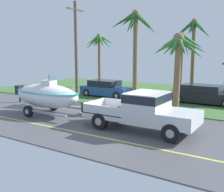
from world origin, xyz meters
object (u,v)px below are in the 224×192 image
boat_on_trailer (46,95)px  palm_tree_mid (178,53)px  palm_tree_near_right (182,46)px  utility_pole (76,50)px  parked_sedan_far (203,95)px  palm_tree_far_right (99,45)px  palm_tree_far_left (136,30)px  pickup_truck_towing (147,110)px  parked_sedan_near (106,89)px  palm_tree_near_left (194,35)px

boat_on_trailer → palm_tree_mid: size_ratio=1.20×
boat_on_trailer → palm_tree_near_right: (4.72, 10.49, 3.00)m
boat_on_trailer → utility_pole: (-1.61, 4.75, 2.70)m
parked_sedan_far → utility_pole: (-8.71, -3.61, 3.18)m
palm_tree_far_right → palm_tree_far_left: bearing=-38.1°
boat_on_trailer → parked_sedan_far: 10.98m
parked_sedan_far → palm_tree_far_left: 6.73m
pickup_truck_towing → parked_sedan_near: size_ratio=1.32×
parked_sedan_near → parked_sedan_far: bearing=8.7°
parked_sedan_far → palm_tree_far_left: palm_tree_far_left is taller
palm_tree_near_left → palm_tree_far_right: 9.55m
parked_sedan_near → palm_tree_far_left: (3.02, -0.65, 4.57)m
parked_sedan_far → palm_tree_mid: palm_tree_mid is taller
parked_sedan_near → parked_sedan_far: 7.71m
pickup_truck_towing → parked_sedan_far: 8.38m
palm_tree_mid → palm_tree_far_right: bearing=147.5°
palm_tree_far_left → parked_sedan_far: bearing=21.5°
parked_sedan_far → palm_tree_near_right: 4.72m
palm_tree_near_left → palm_tree_far_left: size_ratio=1.00×
parked_sedan_far → utility_pole: utility_pole is taller
palm_tree_mid → palm_tree_far_right: 12.91m
palm_tree_mid → palm_tree_far_left: 4.22m
boat_on_trailer → parked_sedan_far: (7.11, 8.36, -0.47)m
parked_sedan_near → utility_pole: size_ratio=0.58×
parked_sedan_far → utility_pole: bearing=-157.5°
boat_on_trailer → palm_tree_far_left: (2.50, 6.54, 4.09)m
palm_tree_near_left → parked_sedan_far: bearing=-66.0°
palm_tree_mid → utility_pole: (-7.78, -0.50, 0.23)m
parked_sedan_near → palm_tree_far_left: size_ratio=0.64×
parked_sedan_far → palm_tree_far_right: (-11.79, 3.82, 3.79)m
pickup_truck_towing → palm_tree_far_left: size_ratio=0.85×
palm_tree_near_left → palm_tree_far_right: palm_tree_near_left is taller
parked_sedan_near → palm_tree_near_left: palm_tree_near_left is taller
parked_sedan_far → palm_tree_mid: size_ratio=0.97×
palm_tree_mid → palm_tree_near_left: bearing=99.8°
palm_tree_near_left → palm_tree_mid: 8.75m
palm_tree_near_right → palm_tree_mid: palm_tree_near_right is taller
palm_tree_near_left → parked_sedan_near: bearing=-128.7°
parked_sedan_far → palm_tree_near_left: (-2.39, 5.37, 4.54)m
boat_on_trailer → parked_sedan_near: size_ratio=1.36×
palm_tree_near_left → pickup_truck_towing: bearing=-82.4°
parked_sedan_near → palm_tree_far_right: 7.52m
pickup_truck_towing → parked_sedan_near: (-7.05, 7.20, -0.37)m
pickup_truck_towing → palm_tree_near_left: (-1.82, 13.73, 4.17)m
palm_tree_far_right → utility_pole: 8.06m
boat_on_trailer → palm_tree_far_right: bearing=111.0°
parked_sedan_far → palm_tree_far_left: bearing=-158.5°
palm_tree_far_left → utility_pole: size_ratio=0.90×
boat_on_trailer → palm_tree_far_left: bearing=69.1°
palm_tree_near_left → utility_pole: 11.07m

